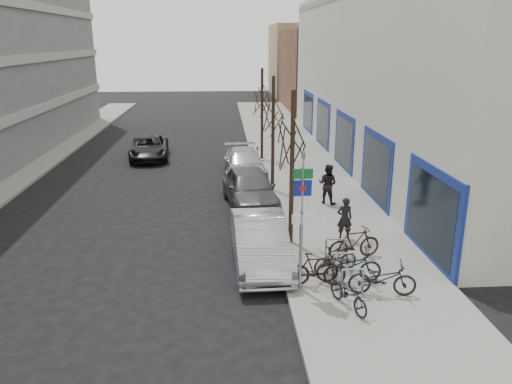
{
  "coord_description": "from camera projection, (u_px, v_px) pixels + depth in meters",
  "views": [
    {
      "loc": [
        0.26,
        -12.91,
        7.07
      ],
      "look_at": [
        1.37,
        3.6,
        2.0
      ],
      "focal_mm": 35.0,
      "sensor_mm": 36.0,
      "label": 1
    }
  ],
  "objects": [
    {
      "name": "tree_mid",
      "position": [
        273.0,
        107.0,
        22.88
      ],
      "size": [
        1.8,
        1.8,
        5.5
      ],
      "color": "black",
      "rests_on": "ground"
    },
    {
      "name": "bike_mid_inner",
      "position": [
        335.0,
        259.0,
        15.33
      ],
      "size": [
        1.59,
        0.93,
        0.93
      ],
      "primitive_type": "imported",
      "rotation": [
        0.0,
        0.0,
        1.9
      ],
      "color": "black",
      "rests_on": "sidewalk_east"
    },
    {
      "name": "tree_far",
      "position": [
        262.0,
        93.0,
        29.08
      ],
      "size": [
        1.8,
        1.8,
        5.5
      ],
      "color": "black",
      "rests_on": "ground"
    },
    {
      "name": "tan_building_far",
      "position": [
        321.0,
        60.0,
        66.39
      ],
      "size": [
        13.0,
        12.0,
        9.0
      ],
      "primitive_type": "cube",
      "color": "#937A5B",
      "rests_on": "ground"
    },
    {
      "name": "meter_mid",
      "position": [
        266.0,
        183.0,
        22.35
      ],
      "size": [
        0.1,
        0.08,
        1.27
      ],
      "color": "gray",
      "rests_on": "sidewalk_east"
    },
    {
      "name": "tree_near",
      "position": [
        293.0,
        132.0,
        16.67
      ],
      "size": [
        1.8,
        1.8,
        5.5
      ],
      "color": "black",
      "rests_on": "ground"
    },
    {
      "name": "parked_car_back",
      "position": [
        245.0,
        163.0,
        26.72
      ],
      "size": [
        2.38,
        5.09,
        1.44
      ],
      "primitive_type": "imported",
      "rotation": [
        0.0,
        0.0,
        0.08
      ],
      "color": "#B0AFB5",
      "rests_on": "ground"
    },
    {
      "name": "parked_car_front",
      "position": [
        260.0,
        241.0,
        16.19
      ],
      "size": [
        1.86,
        4.9,
        1.59
      ],
      "primitive_type": "imported",
      "rotation": [
        0.0,
        0.0,
        0.04
      ],
      "color": "#AEADB3",
      "rests_on": "ground"
    },
    {
      "name": "pedestrian_near",
      "position": [
        345.0,
        218.0,
        17.89
      ],
      "size": [
        0.57,
        0.38,
        1.55
      ],
      "primitive_type": "imported",
      "rotation": [
        0.0,
        0.0,
        3.16
      ],
      "color": "black",
      "rests_on": "sidewalk_east"
    },
    {
      "name": "bike_rack",
      "position": [
        343.0,
        262.0,
        14.99
      ],
      "size": [
        0.66,
        2.26,
        0.83
      ],
      "color": "gray",
      "rests_on": "sidewalk_east"
    },
    {
      "name": "bike_far_inner",
      "position": [
        354.0,
        243.0,
        16.31
      ],
      "size": [
        1.91,
        0.94,
        1.12
      ],
      "primitive_type": "imported",
      "rotation": [
        0.0,
        0.0,
        1.79
      ],
      "color": "black",
      "rests_on": "sidewalk_east"
    },
    {
      "name": "meter_back",
      "position": [
        257.0,
        156.0,
        27.6
      ],
      "size": [
        0.1,
        0.08,
        1.27
      ],
      "color": "gray",
      "rests_on": "sidewalk_east"
    },
    {
      "name": "commercial_building",
      "position": [
        507.0,
        76.0,
        29.27
      ],
      "size": [
        20.0,
        32.0,
        10.0
      ],
      "primitive_type": "cube",
      "color": "#B7B7B2",
      "rests_on": "ground"
    },
    {
      "name": "bike_near_left",
      "position": [
        349.0,
        291.0,
        13.29
      ],
      "size": [
        1.07,
        1.71,
        1.0
      ],
      "primitive_type": "imported",
      "rotation": [
        0.0,
        0.0,
        0.38
      ],
      "color": "black",
      "rests_on": "sidewalk_east"
    },
    {
      "name": "bike_near_right",
      "position": [
        317.0,
        269.0,
        14.5
      ],
      "size": [
        1.77,
        0.66,
        1.05
      ],
      "primitive_type": "imported",
      "rotation": [
        0.0,
        0.0,
        1.49
      ],
      "color": "black",
      "rests_on": "sidewalk_east"
    },
    {
      "name": "pedestrian_far",
      "position": [
        328.0,
        184.0,
        21.77
      ],
      "size": [
        0.79,
        0.74,
        1.78
      ],
      "primitive_type": "imported",
      "rotation": [
        0.0,
        0.0,
        2.54
      ],
      "color": "black",
      "rests_on": "sidewalk_east"
    },
    {
      "name": "sidewalk_east",
      "position": [
        311.0,
        190.0,
        24.18
      ],
      "size": [
        5.0,
        70.0,
        0.15
      ],
      "primitive_type": "cube",
      "color": "slate",
      "rests_on": "ground"
    },
    {
      "name": "brick_building_far",
      "position": [
        343.0,
        70.0,
        52.2
      ],
      "size": [
        12.0,
        14.0,
        8.0
      ],
      "primitive_type": "cube",
      "color": "brown",
      "rests_on": "ground"
    },
    {
      "name": "ground",
      "position": [
        217.0,
        296.0,
        14.37
      ],
      "size": [
        120.0,
        120.0,
        0.0
      ],
      "primitive_type": "plane",
      "color": "black",
      "rests_on": "ground"
    },
    {
      "name": "lane_car",
      "position": [
        149.0,
        148.0,
        30.76
      ],
      "size": [
        2.63,
        5.03,
        1.35
      ],
      "primitive_type": "imported",
      "rotation": [
        0.0,
        0.0,
        0.08
      ],
      "color": "black",
      "rests_on": "ground"
    },
    {
      "name": "meter_front",
      "position": [
        280.0,
        227.0,
        17.1
      ],
      "size": [
        0.1,
        0.08,
        1.27
      ],
      "color": "gray",
      "rests_on": "sidewalk_east"
    },
    {
      "name": "bike_mid_curb",
      "position": [
        349.0,
        263.0,
        14.72
      ],
      "size": [
        1.97,
        0.64,
        1.19
      ],
      "primitive_type": "imported",
      "rotation": [
        0.0,
        0.0,
        1.54
      ],
      "color": "black",
      "rests_on": "sidewalk_east"
    },
    {
      "name": "highway_sign_pole",
      "position": [
        302.0,
        214.0,
        13.79
      ],
      "size": [
        0.55,
        0.1,
        4.2
      ],
      "color": "gray",
      "rests_on": "ground"
    },
    {
      "name": "parked_car_mid",
      "position": [
        250.0,
        188.0,
        21.79
      ],
      "size": [
        2.61,
        5.23,
        1.71
      ],
      "primitive_type": "imported",
      "rotation": [
        0.0,
        0.0,
        0.12
      ],
      "color": "#515156",
      "rests_on": "ground"
    },
    {
      "name": "bike_far_curb",
      "position": [
        383.0,
        276.0,
        13.96
      ],
      "size": [
        1.97,
        0.87,
        1.16
      ],
      "primitive_type": "imported",
      "rotation": [
        0.0,
        0.0,
        1.41
      ],
      "color": "black",
      "rests_on": "sidewalk_east"
    }
  ]
}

